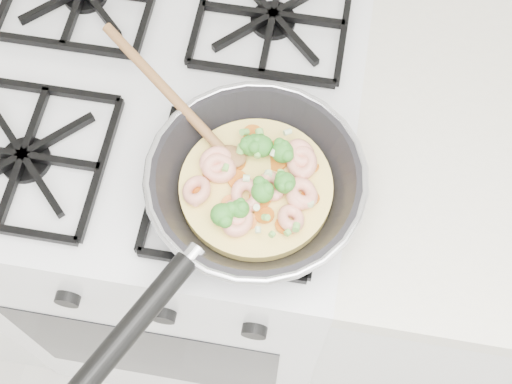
# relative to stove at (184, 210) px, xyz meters

# --- Properties ---
(stove) EXTENTS (0.60, 0.60, 0.92)m
(stove) POSITION_rel_stove_xyz_m (0.00, 0.00, 0.00)
(stove) COLOR white
(stove) RESTS_ON ground
(skillet) EXTENTS (0.38, 0.48, 0.09)m
(skillet) POSITION_rel_stove_xyz_m (0.17, -0.16, 0.50)
(skillet) COLOR black
(skillet) RESTS_ON stove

